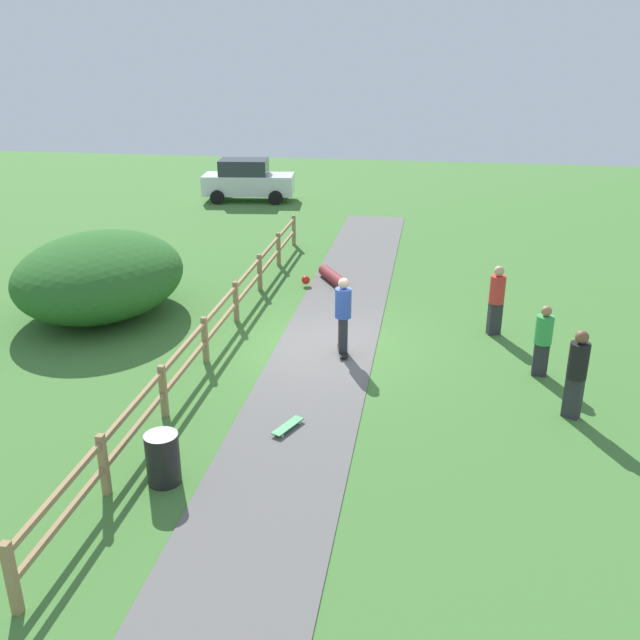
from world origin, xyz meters
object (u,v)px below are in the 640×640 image
object	(u,v)px
trash_bin	(163,458)
skater_fallen	(331,277)
bystander_black	(577,370)
bush_large	(100,275)
parked_car_white	(247,180)
skateboard_loose	(288,426)
bystander_red	(497,297)
bystander_green	(543,338)
skater_riding	(343,312)

from	to	relation	value
trash_bin	skater_fallen	distance (m)	10.84
skater_fallen	bystander_black	distance (m)	9.48
bush_large	bystander_black	xyz separation A→B (m)	(11.60, -3.87, -0.07)
bystander_black	parked_car_white	distance (m)	22.24
skater_fallen	skateboard_loose	bearing A→B (deg)	-86.75
bystander_red	parked_car_white	bearing A→B (deg)	124.79
bush_large	parked_car_white	xyz separation A→B (m)	(0.03, 15.11, -0.13)
trash_bin	skateboard_loose	xyz separation A→B (m)	(1.69, 1.97, -0.36)
skater_fallen	bystander_green	distance (m)	7.86
skateboard_loose	skater_riding	bearing A→B (deg)	81.10
skater_riding	trash_bin	bearing A→B (deg)	-111.95
skater_riding	skateboard_loose	xyz separation A→B (m)	(-0.57, -3.62, -0.98)
bystander_red	bystander_black	xyz separation A→B (m)	(1.21, -4.08, 0.02)
skater_fallen	bystander_black	xyz separation A→B (m)	(5.88, -7.39, 0.82)
trash_bin	skater_riding	world-z (taller)	skater_riding
bystander_black	parked_car_white	size ratio (longest dim) A/B	0.42
bystander_black	bystander_green	bearing A→B (deg)	101.67
skater_riding	skater_fallen	world-z (taller)	skater_riding
bush_large	skater_fallen	distance (m)	6.78
bush_large	parked_car_white	distance (m)	15.12
bush_large	skateboard_loose	xyz separation A→B (m)	(6.23, -5.28, -1.00)
bush_large	bystander_red	size ratio (longest dim) A/B	2.87
bush_large	skater_fallen	size ratio (longest dim) A/B	3.42
bystander_green	bystander_black	size ratio (longest dim) A/B	0.89
trash_bin	bystander_green	size ratio (longest dim) A/B	0.55
skater_riding	skater_fallen	distance (m)	5.36
bush_large	bystander_black	bearing A→B (deg)	-18.46
skater_fallen	skateboard_loose	xyz separation A→B (m)	(0.50, -8.80, -0.11)
skater_fallen	bystander_red	xyz separation A→B (m)	(4.67, -3.32, 0.79)
skater_riding	skateboard_loose	size ratio (longest dim) A/B	2.31
bystander_black	parked_car_white	xyz separation A→B (m)	(-11.57, 18.99, -0.06)
trash_bin	parked_car_white	bearing A→B (deg)	101.39
bush_large	parked_car_white	bearing A→B (deg)	89.87
bush_large	bystander_red	xyz separation A→B (m)	(10.39, 0.20, -0.10)
skater_riding	bystander_black	bearing A→B (deg)	-24.67
skateboard_loose	bystander_black	world-z (taller)	bystander_black
skater_fallen	parked_car_white	distance (m)	12.94
bush_large	parked_car_white	world-z (taller)	bush_large
bush_large	bystander_red	distance (m)	10.40
trash_bin	bystander_black	xyz separation A→B (m)	(7.06, 3.38, 0.57)
skateboard_loose	bystander_black	xyz separation A→B (m)	(5.38, 1.41, 0.93)
skater_fallen	bystander_red	distance (m)	5.78
bystander_red	bystander_black	world-z (taller)	bystander_black
bystander_red	bystander_black	distance (m)	4.25
trash_bin	skateboard_loose	bearing A→B (deg)	49.45
trash_bin	bystander_green	xyz separation A→B (m)	(6.69, 5.20, 0.44)
skater_fallen	parked_car_white	bearing A→B (deg)	116.15
skater_riding	bystander_red	world-z (taller)	skater_riding
trash_bin	skater_fallen	size ratio (longest dim) A/B	0.60
bush_large	skater_riding	xyz separation A→B (m)	(6.79, -1.66, -0.02)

